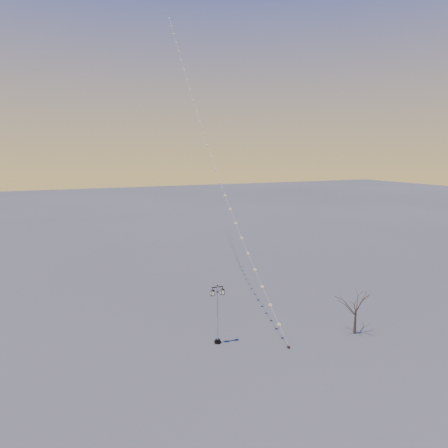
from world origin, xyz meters
TOP-DOWN VIEW (x-y plane):
  - ground at (0.00, 0.00)m, footprint 300.00×300.00m
  - street_lamp at (-2.73, 3.03)m, footprint 1.18×0.52m
  - bare_tree at (8.03, 0.09)m, footprint 2.16×2.16m
  - kite_train at (3.64, 21.28)m, footprint 4.28×42.87m

SIDE VIEW (x-z plane):
  - ground at x=0.00m, z-range 0.00..0.00m
  - bare_tree at x=8.03m, z-range 0.70..4.27m
  - street_lamp at x=-2.73m, z-range 0.25..4.90m
  - kite_train at x=3.64m, z-range -0.10..35.91m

